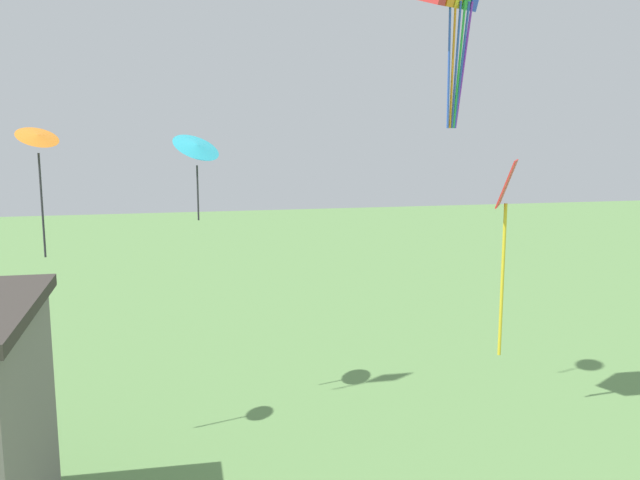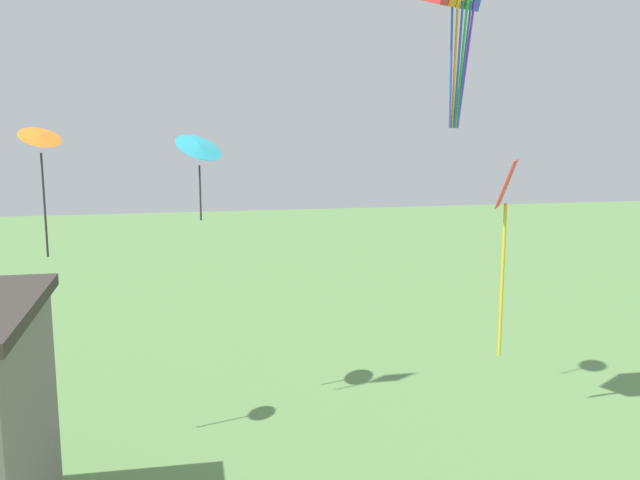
{
  "view_description": "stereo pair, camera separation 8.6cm",
  "coord_description": "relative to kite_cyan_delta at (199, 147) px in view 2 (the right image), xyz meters",
  "views": [
    {
      "loc": [
        -2.21,
        -2.85,
        8.29
      ],
      "look_at": [
        0.0,
        8.17,
        6.33
      ],
      "focal_mm": 40.0,
      "sensor_mm": 36.0,
      "label": 1
    },
    {
      "loc": [
        -2.13,
        -2.87,
        8.29
      ],
      "look_at": [
        0.0,
        8.17,
        6.33
      ],
      "focal_mm": 40.0,
      "sensor_mm": 36.0,
      "label": 2
    }
  ],
  "objects": [
    {
      "name": "kite_red_diamond",
      "position": [
        4.15,
        -10.05,
        -0.76
      ],
      "size": [
        0.49,
        0.58,
        2.93
      ],
      "color": "red"
    },
    {
      "name": "kite_orange_delta",
      "position": [
        -3.63,
        -2.31,
        0.25
      ],
      "size": [
        1.3,
        1.28,
        3.07
      ],
      "color": "orange"
    },
    {
      "name": "kite_cyan_delta",
      "position": [
        0.0,
        0.0,
        0.0
      ],
      "size": [
        1.73,
        1.7,
        2.4
      ],
      "color": "#2DB2C6"
    }
  ]
}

